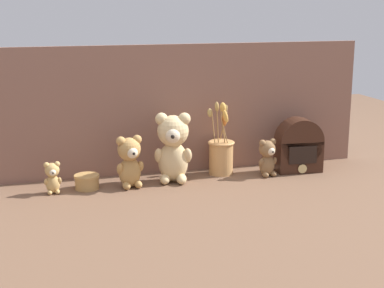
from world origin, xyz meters
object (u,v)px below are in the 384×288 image
at_px(flower_vase, 221,153).
at_px(decorative_tin_tall, 87,182).
at_px(teddy_bear_tiny, 53,177).
at_px(vintage_radio, 299,147).
at_px(teddy_bear_large, 173,146).
at_px(teddy_bear_small, 267,157).
at_px(teddy_bear_medium, 130,161).

bearing_deg(flower_vase, decorative_tin_tall, -174.26).
height_order(teddy_bear_tiny, vintage_radio, vintage_radio).
bearing_deg(decorative_tin_tall, teddy_bear_large, 0.47).
distance_m(teddy_bear_large, vintage_radio, 0.59).
relative_size(teddy_bear_small, decorative_tin_tall, 1.60).
bearing_deg(flower_vase, teddy_bear_tiny, -173.60).
relative_size(teddy_bear_medium, teddy_bear_small, 1.31).
distance_m(teddy_bear_tiny, vintage_radio, 1.10).
bearing_deg(teddy_bear_small, decorative_tin_tall, 178.19).
relative_size(teddy_bear_small, flower_vase, 0.50).
bearing_deg(decorative_tin_tall, flower_vase, 5.74).
bearing_deg(vintage_radio, flower_vase, 172.02).
height_order(teddy_bear_small, flower_vase, flower_vase).
distance_m(teddy_bear_medium, teddy_bear_tiny, 0.32).
distance_m(vintage_radio, decorative_tin_tall, 0.96).
bearing_deg(decorative_tin_tall, vintage_radio, 0.65).
bearing_deg(teddy_bear_large, teddy_bear_tiny, -177.11).
relative_size(teddy_bear_small, vintage_radio, 0.68).
xyz_separation_m(flower_vase, decorative_tin_tall, (-0.60, -0.06, -0.07)).
height_order(teddy_bear_medium, flower_vase, flower_vase).
xyz_separation_m(vintage_radio, decorative_tin_tall, (-0.96, -0.01, -0.08)).
xyz_separation_m(teddy_bear_large, teddy_bear_tiny, (-0.51, -0.03, -0.09)).
height_order(teddy_bear_small, teddy_bear_tiny, teddy_bear_small).
relative_size(teddy_bear_large, teddy_bear_small, 1.80).
bearing_deg(decorative_tin_tall, teddy_bear_tiny, -170.72).
xyz_separation_m(teddy_bear_large, decorative_tin_tall, (-0.37, -0.00, -0.13)).
distance_m(teddy_bear_tiny, decorative_tin_tall, 0.15).
bearing_deg(teddy_bear_tiny, teddy_bear_large, 2.89).
xyz_separation_m(teddy_bear_medium, decorative_tin_tall, (-0.18, 0.02, -0.08)).
height_order(flower_vase, decorative_tin_tall, flower_vase).
height_order(teddy_bear_tiny, flower_vase, flower_vase).
height_order(teddy_bear_medium, decorative_tin_tall, teddy_bear_medium).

